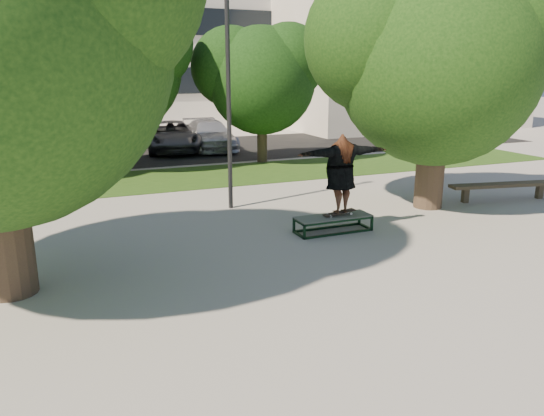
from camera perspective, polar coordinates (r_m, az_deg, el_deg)
name	(u,v)px	position (r m, az deg, el deg)	size (l,w,h in m)	color
ground	(265,277)	(9.69, -0.71, -7.46)	(120.00, 120.00, 0.00)	#9E9891
grass_strip	(190,177)	(18.71, -8.80, 3.27)	(30.00, 4.00, 0.02)	#204614
asphalt_strip	(133,153)	(24.83, -14.74, 5.74)	(40.00, 8.00, 0.01)	black
tree_right	(434,52)	(14.71, 17.05, 15.77)	(6.24, 5.33, 6.51)	#38281E
bg_tree_mid	(111,59)	(20.54, -16.91, 15.08)	(5.76, 4.92, 6.24)	#38281E
bg_tree_right	(260,74)	(21.37, -1.35, 14.23)	(5.04, 4.31, 5.43)	#38281E
lamppost	(228,90)	(14.03, -4.70, 12.57)	(0.25, 0.15, 6.11)	#2D2D30
office_building	(58,2)	(40.57, -21.99, 19.82)	(30.00, 14.12, 16.00)	silver
side_building	(393,64)	(37.10, 12.91, 14.84)	(15.00, 10.00, 8.00)	beige
grind_box	(333,224)	(12.36, 6.59, -1.69)	(1.80, 0.60, 0.38)	black
skater_rig	(341,174)	(12.17, 7.40, 3.68)	(2.24, 0.64, 1.89)	white
bench	(504,186)	(16.58, 23.66, 2.18)	(3.29, 1.04, 0.50)	#4B412D
car_dark	(85,141)	(23.35, -19.49, 6.77)	(1.66, 4.75, 1.57)	black
car_grey	(172,136)	(25.04, -10.75, 7.59)	(2.26, 4.90, 1.36)	#505054
car_silver_b	(209,135)	(25.27, -6.76, 7.80)	(1.90, 4.66, 1.35)	silver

